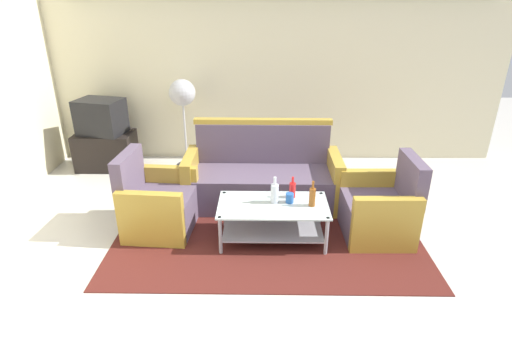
{
  "coord_description": "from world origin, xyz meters",
  "views": [
    {
      "loc": [
        -0.2,
        -3.0,
        2.35
      ],
      "look_at": [
        -0.26,
        0.74,
        0.65
      ],
      "focal_mm": 29.11,
      "sensor_mm": 36.0,
      "label": 1
    }
  ],
  "objects_px": {
    "bottle_brown": "(312,197)",
    "tv_stand": "(106,151)",
    "coffee_table": "(273,217)",
    "television": "(101,117)",
    "armchair_right": "(380,210)",
    "bottle_red": "(292,190)",
    "armchair_left": "(158,205)",
    "pedestal_fan": "(183,98)",
    "couch": "(262,178)",
    "bottle_clear": "(275,193)",
    "cup": "(290,198)"
  },
  "relations": [
    {
      "from": "armchair_right",
      "to": "bottle_red",
      "type": "height_order",
      "value": "armchair_right"
    },
    {
      "from": "couch",
      "to": "bottle_brown",
      "type": "height_order",
      "value": "couch"
    },
    {
      "from": "bottle_clear",
      "to": "cup",
      "type": "xyz_separation_m",
      "value": [
        0.15,
        0.0,
        -0.06
      ]
    },
    {
      "from": "bottle_clear",
      "to": "bottle_red",
      "type": "distance_m",
      "value": 0.22
    },
    {
      "from": "bottle_clear",
      "to": "television",
      "type": "bearing_deg",
      "value": 141.91
    },
    {
      "from": "pedestal_fan",
      "to": "bottle_brown",
      "type": "bearing_deg",
      "value": -51.07
    },
    {
      "from": "couch",
      "to": "coffee_table",
      "type": "bearing_deg",
      "value": 97.68
    },
    {
      "from": "tv_stand",
      "to": "pedestal_fan",
      "type": "height_order",
      "value": "pedestal_fan"
    },
    {
      "from": "couch",
      "to": "coffee_table",
      "type": "distance_m",
      "value": 0.84
    },
    {
      "from": "cup",
      "to": "television",
      "type": "relative_size",
      "value": 0.15
    },
    {
      "from": "cup",
      "to": "tv_stand",
      "type": "distance_m",
      "value": 3.13
    },
    {
      "from": "bottle_red",
      "to": "cup",
      "type": "relative_size",
      "value": 2.27
    },
    {
      "from": "bottle_clear",
      "to": "bottle_brown",
      "type": "distance_m",
      "value": 0.37
    },
    {
      "from": "bottle_brown",
      "to": "tv_stand",
      "type": "xyz_separation_m",
      "value": [
        -2.73,
        1.92,
        -0.25
      ]
    },
    {
      "from": "armchair_right",
      "to": "television",
      "type": "distance_m",
      "value": 3.91
    },
    {
      "from": "armchair_right",
      "to": "bottle_brown",
      "type": "height_order",
      "value": "armchair_right"
    },
    {
      "from": "couch",
      "to": "pedestal_fan",
      "type": "xyz_separation_m",
      "value": [
        -1.1,
        1.11,
        0.7
      ]
    },
    {
      "from": "coffee_table",
      "to": "television",
      "type": "distance_m",
      "value": 3.06
    },
    {
      "from": "armchair_right",
      "to": "cup",
      "type": "distance_m",
      "value": 0.96
    },
    {
      "from": "armchair_left",
      "to": "television",
      "type": "xyz_separation_m",
      "value": [
        -1.13,
        1.69,
        0.47
      ]
    },
    {
      "from": "armchair_left",
      "to": "pedestal_fan",
      "type": "xyz_separation_m",
      "value": [
        0.01,
        1.74,
        0.73
      ]
    },
    {
      "from": "armchair_right",
      "to": "couch",
      "type": "bearing_deg",
      "value": 59.06
    },
    {
      "from": "armchair_left",
      "to": "bottle_brown",
      "type": "distance_m",
      "value": 1.63
    },
    {
      "from": "bottle_brown",
      "to": "bottle_red",
      "type": "bearing_deg",
      "value": 134.33
    },
    {
      "from": "television",
      "to": "pedestal_fan",
      "type": "distance_m",
      "value": 1.17
    },
    {
      "from": "bottle_brown",
      "to": "armchair_left",
      "type": "bearing_deg",
      "value": 171.96
    },
    {
      "from": "cup",
      "to": "television",
      "type": "xyz_separation_m",
      "value": [
        -2.52,
        1.85,
        0.3
      ]
    },
    {
      "from": "bottle_clear",
      "to": "bottle_red",
      "type": "bearing_deg",
      "value": 33.44
    },
    {
      "from": "armchair_left",
      "to": "armchair_right",
      "type": "height_order",
      "value": "same"
    },
    {
      "from": "television",
      "to": "tv_stand",
      "type": "bearing_deg",
      "value": 90.0
    },
    {
      "from": "coffee_table",
      "to": "bottle_brown",
      "type": "height_order",
      "value": "bottle_brown"
    },
    {
      "from": "coffee_table",
      "to": "cup",
      "type": "distance_m",
      "value": 0.26
    },
    {
      "from": "bottle_clear",
      "to": "pedestal_fan",
      "type": "bearing_deg",
      "value": 122.69
    },
    {
      "from": "bottle_clear",
      "to": "television",
      "type": "distance_m",
      "value": 3.02
    },
    {
      "from": "cup",
      "to": "pedestal_fan",
      "type": "xyz_separation_m",
      "value": [
        -1.37,
        1.9,
        0.55
      ]
    },
    {
      "from": "coffee_table",
      "to": "television",
      "type": "xyz_separation_m",
      "value": [
        -2.35,
        1.9,
        0.49
      ]
    },
    {
      "from": "bottle_clear",
      "to": "bottle_brown",
      "type": "relative_size",
      "value": 1.05
    },
    {
      "from": "armchair_left",
      "to": "coffee_table",
      "type": "bearing_deg",
      "value": 84.78
    },
    {
      "from": "television",
      "to": "bottle_red",
      "type": "bearing_deg",
      "value": 159.0
    },
    {
      "from": "armchair_right",
      "to": "television",
      "type": "bearing_deg",
      "value": 62.05
    },
    {
      "from": "armchair_left",
      "to": "bottle_clear",
      "type": "bearing_deg",
      "value": 86.87
    },
    {
      "from": "coffee_table",
      "to": "tv_stand",
      "type": "height_order",
      "value": "tv_stand"
    },
    {
      "from": "armchair_right",
      "to": "bottle_clear",
      "type": "relative_size",
      "value": 3.04
    },
    {
      "from": "bottle_brown",
      "to": "tv_stand",
      "type": "bearing_deg",
      "value": 144.97
    },
    {
      "from": "bottle_clear",
      "to": "couch",
      "type": "bearing_deg",
      "value": 98.76
    },
    {
      "from": "armchair_right",
      "to": "bottle_clear",
      "type": "distance_m",
      "value": 1.12
    },
    {
      "from": "coffee_table",
      "to": "pedestal_fan",
      "type": "distance_m",
      "value": 2.41
    },
    {
      "from": "bottle_red",
      "to": "cup",
      "type": "bearing_deg",
      "value": -105.79
    },
    {
      "from": "armchair_right",
      "to": "coffee_table",
      "type": "xyz_separation_m",
      "value": [
        -1.11,
        -0.13,
        -0.02
      ]
    },
    {
      "from": "couch",
      "to": "pedestal_fan",
      "type": "height_order",
      "value": "pedestal_fan"
    }
  ]
}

